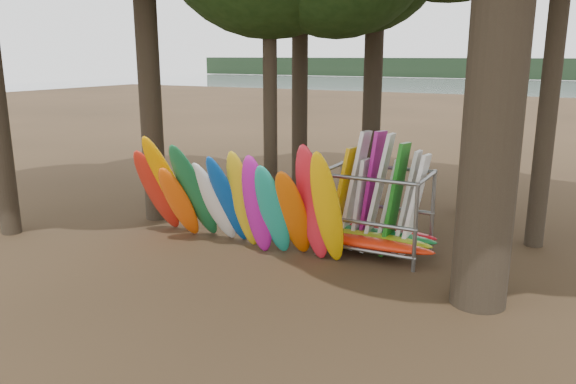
% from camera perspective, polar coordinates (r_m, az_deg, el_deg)
% --- Properties ---
extents(ground, '(120.00, 120.00, 0.00)m').
position_cam_1_polar(ground, '(12.58, -1.71, -7.84)').
color(ground, '#47331E').
rests_on(ground, ground).
extents(lake, '(160.00, 160.00, 0.00)m').
position_cam_1_polar(lake, '(70.55, 23.43, 8.89)').
color(lake, gray).
rests_on(lake, ground).
extents(far_shore, '(160.00, 4.00, 4.00)m').
position_cam_1_polar(far_shore, '(120.33, 25.66, 11.20)').
color(far_shore, black).
rests_on(far_shore, ground).
extents(kayak_row, '(5.70, 2.12, 2.93)m').
position_cam_1_polar(kayak_row, '(13.40, -5.33, -0.94)').
color(kayak_row, red).
rests_on(kayak_row, ground).
extents(storage_rack, '(3.18, 1.55, 2.92)m').
position_cam_1_polar(storage_rack, '(13.46, 8.87, -2.27)').
color(storage_rack, gray).
rests_on(storage_rack, ground).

